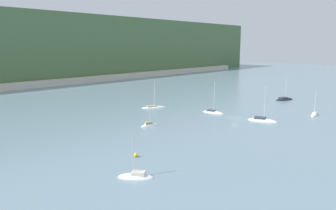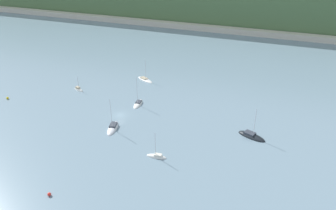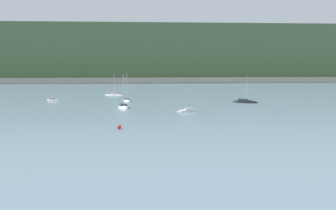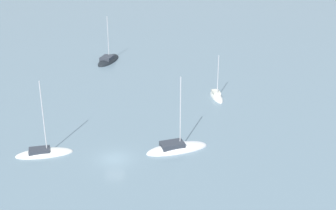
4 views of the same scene
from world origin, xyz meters
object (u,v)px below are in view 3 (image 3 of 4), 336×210
sailboat_2 (53,101)px  sailboat_5 (127,101)px  sailboat_3 (187,111)px  sailboat_1 (114,95)px  sailboat_6 (123,108)px  mooring_buoy_2 (119,127)px  sailboat_0 (245,102)px

sailboat_2 → sailboat_5: sailboat_5 is taller
sailboat_3 → sailboat_5: size_ratio=0.76×
sailboat_1 → sailboat_3: size_ratio=1.18×
sailboat_2 → sailboat_5: (26.93, -2.55, -0.03)m
sailboat_6 → mooring_buoy_2: bearing=-12.1°
sailboat_5 → mooring_buoy_2: 49.21m
mooring_buoy_2 → sailboat_3: bearing=52.7°
sailboat_2 → sailboat_6: sailboat_6 is taller
sailboat_3 → sailboat_5: bearing=-60.3°
sailboat_6 → sailboat_1: bearing=175.6°
sailboat_1 → sailboat_6: sailboat_6 is taller
sailboat_3 → sailboat_6: bearing=-30.4°
sailboat_5 → sailboat_0: bearing=72.2°
sailboat_5 → sailboat_6: (-0.11, -17.77, 0.02)m
sailboat_2 → mooring_buoy_2: bearing=-40.5°
sailboat_3 → sailboat_6: (-18.56, 8.73, 0.00)m
sailboat_2 → mooring_buoy_2: 58.88m
sailboat_3 → sailboat_6: 20.51m
sailboat_1 → mooring_buoy_2: 70.74m
sailboat_0 → sailboat_2: (-67.87, 9.42, 0.03)m
sailboat_5 → sailboat_2: bearing=-103.6°
sailboat_0 → mooring_buoy_2: 58.07m
sailboat_5 → mooring_buoy_2: (1.18, -49.20, 0.34)m
sailboat_3 → sailboat_2: bearing=-37.8°
sailboat_0 → sailboat_3: bearing=-118.5°
sailboat_1 → sailboat_2: size_ratio=1.60×
sailboat_3 → sailboat_5: (-18.45, 26.50, -0.01)m
sailboat_0 → sailboat_5: (-40.94, 6.88, -0.01)m
sailboat_1 → sailboat_5: sailboat_5 is taller
sailboat_3 → mooring_buoy_2: bearing=47.5°
sailboat_1 → sailboat_6: size_ratio=0.88×
sailboat_0 → sailboat_6: (-41.04, -10.90, 0.01)m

